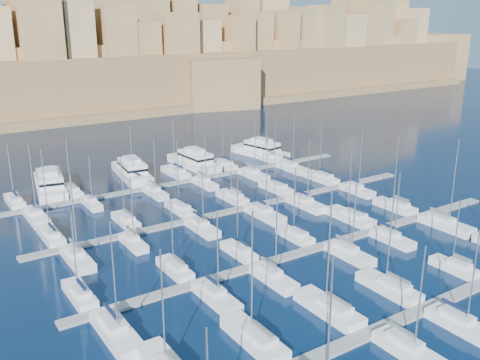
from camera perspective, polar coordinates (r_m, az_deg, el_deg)
ground at (r=97.03m, az=3.70°, el=-4.82°), size 600.00×600.00×0.00m
pontoon_near at (r=75.44m, az=19.80°, el=-12.50°), size 84.00×2.00×0.40m
pontoon_mid_near at (r=88.47m, az=8.41°, el=-7.08°), size 84.00×2.00×0.40m
pontoon_mid_far at (r=104.56m, az=0.41°, el=-3.01°), size 84.00×2.00×0.40m
pontoon_far at (r=122.50m, az=-5.32°, el=-0.04°), size 84.00×2.00×0.40m
sailboat_1 at (r=63.96m, az=1.57°, el=-16.53°), size 3.04×10.14×16.44m
sailboat_2 at (r=70.35m, az=9.50°, el=-13.38°), size 3.13×10.42×16.40m
sailboat_3 at (r=77.05m, az=15.63°, el=-10.96°), size 2.93×9.76×15.31m
sailboat_4 at (r=85.85m, az=21.94°, el=-8.63°), size 2.26×7.52×11.32m
sailboat_8 at (r=64.80m, az=17.65°, el=-16.97°), size 2.72×9.06×13.85m
sailboat_9 at (r=71.46m, az=22.59°, el=-14.09°), size 2.72×9.07×13.47m
sailboat_12 at (r=75.73m, az=-16.72°, el=-11.61°), size 2.54×8.47×12.62m
sailboat_13 at (r=79.92m, az=-6.94°, el=-9.38°), size 2.42×8.08×11.34m
sailboat_14 at (r=84.74m, az=-0.09°, el=-7.62°), size 2.32×7.74×12.91m
sailboat_15 at (r=90.99m, az=5.93°, el=-5.92°), size 2.36×7.87×12.85m
sailboat_16 at (r=100.65m, az=11.70°, el=-3.86°), size 3.10×10.34×15.87m
sailboat_17 at (r=108.27m, az=16.23°, el=-2.70°), size 2.73×9.09×14.76m
sailboat_18 at (r=66.59m, az=-13.06°, el=-15.53°), size 3.14×10.46×15.22m
sailboat_19 at (r=72.17m, az=-2.57°, el=-12.33°), size 2.71×9.04×13.34m
sailboat_20 at (r=76.99m, az=3.55°, el=-10.34°), size 2.60×8.66×13.47m
sailboat_21 at (r=85.69m, az=11.57°, el=-7.70°), size 2.69×8.95×12.64m
sailboat_22 at (r=92.88m, az=15.89°, el=-6.03°), size 2.45×8.17×12.59m
sailboat_23 at (r=101.86m, az=21.08°, el=-4.43°), size 3.05×10.18×16.68m
sailboat_24 at (r=95.87m, az=-19.51°, el=-5.61°), size 2.73×9.08×15.92m
sailboat_25 at (r=99.07m, az=-12.07°, el=-4.25°), size 2.52×8.41×12.51m
sailboat_26 at (r=103.28m, az=-6.38°, el=-3.06°), size 2.57×8.57×14.16m
sailboat_27 at (r=108.94m, az=-0.81°, el=-1.87°), size 2.64×8.81×13.55m
sailboat_28 at (r=115.18m, az=3.85°, el=-0.83°), size 2.75×9.16×15.21m
sailboat_29 at (r=123.35m, az=8.66°, el=0.23°), size 2.87×9.55×14.13m
sailboat_30 at (r=86.15m, az=-16.98°, el=-7.98°), size 2.88×9.60×14.55m
sailboat_31 at (r=89.72m, az=-11.33°, el=-6.53°), size 2.27×7.58×12.48m
sailboat_32 at (r=94.15m, az=-4.09°, el=-5.05°), size 2.63×8.75×12.62m
sailboat_33 at (r=100.25m, az=2.60°, el=-3.59°), size 2.97×9.90×16.32m
sailboat_34 at (r=106.24m, az=6.98°, el=-2.50°), size 2.90×9.68×13.95m
sailboat_35 at (r=116.25m, az=12.34°, el=-1.04°), size 2.55×8.49×13.99m
sailboat_36 at (r=115.87m, az=-22.89°, el=-2.10°), size 2.64×8.81×12.39m
sailboat_37 at (r=118.20m, az=-17.52°, el=-1.16°), size 2.68×8.94×12.36m
sailboat_38 at (r=122.51m, az=-11.23°, el=-0.03°), size 2.73×9.11×13.54m
sailboat_39 at (r=127.08m, az=-6.86°, el=0.81°), size 3.02×10.07×13.79m
sailboat_40 at (r=132.71m, az=-1.71°, el=1.62°), size 2.68×8.94×13.34m
sailboat_41 at (r=139.45m, az=2.93°, el=2.37°), size 2.45×8.18×13.52m
sailboat_42 at (r=105.74m, az=-20.93°, el=-3.64°), size 2.97×9.89×14.88m
sailboat_43 at (r=109.52m, az=-15.52°, el=-2.44°), size 2.14×7.13×10.71m
sailboat_44 at (r=113.45m, az=-9.05°, el=-1.31°), size 2.47×8.22×12.74m
sailboat_45 at (r=118.53m, az=-3.81°, el=-0.33°), size 2.48×8.25×11.92m
sailboat_46 at (r=124.60m, az=1.44°, el=0.59°), size 2.81×9.37×13.97m
sailboat_47 at (r=130.89m, az=5.50°, el=1.34°), size 2.93×9.78×14.58m
motor_yacht_a at (r=122.07m, az=-19.61°, el=-0.30°), size 8.85×19.58×5.25m
motor_yacht_b at (r=126.86m, az=-11.46°, el=1.01°), size 7.49×18.33×5.25m
motor_yacht_c at (r=133.38m, az=-4.90°, el=2.09°), size 6.31×17.74×5.25m
motor_yacht_d at (r=143.68m, az=2.20°, el=3.24°), size 8.55×17.95×5.25m
fortified_city at (r=234.25m, az=-20.17°, el=10.86°), size 460.00×108.95×59.52m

